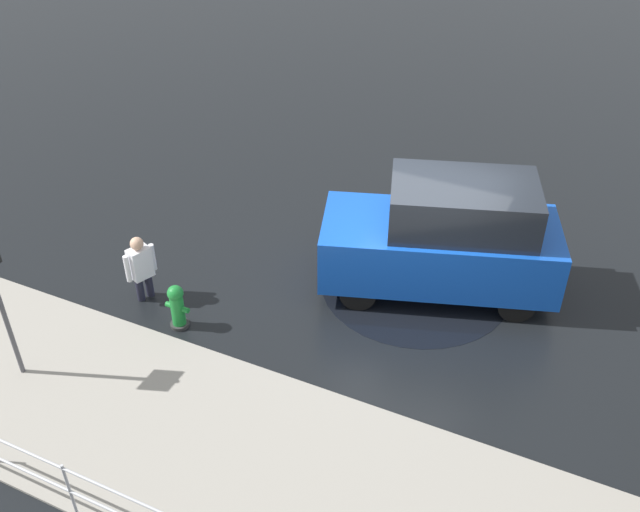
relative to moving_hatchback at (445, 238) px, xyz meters
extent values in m
plane|color=black|center=(0.37, 0.50, -1.03)|extent=(60.00, 60.00, 0.00)
cube|color=gray|center=(0.37, 4.70, -1.01)|extent=(24.00, 3.20, 0.04)
cube|color=blue|center=(0.08, 0.03, -0.23)|extent=(4.24, 2.84, 0.99)
cube|color=#1E232B|center=(-0.21, -0.07, 0.65)|extent=(2.69, 2.16, 0.77)
cylinder|color=black|center=(1.08, 1.11, -0.73)|extent=(0.64, 0.40, 0.60)
cylinder|color=black|center=(1.53, -0.24, -0.73)|extent=(0.64, 0.40, 0.60)
cylinder|color=black|center=(-1.36, 0.30, -0.73)|extent=(0.64, 0.40, 0.60)
cylinder|color=black|center=(-0.91, -1.06, -0.73)|extent=(0.64, 0.40, 0.60)
cylinder|color=#197A2D|center=(3.51, 2.79, -0.72)|extent=(0.22, 0.22, 0.62)
sphere|color=#197A2D|center=(3.51, 2.79, -0.35)|extent=(0.26, 0.26, 0.26)
cylinder|color=#197A2D|center=(3.35, 2.79, -0.64)|extent=(0.10, 0.09, 0.09)
cylinder|color=#197A2D|center=(3.67, 2.79, -0.64)|extent=(0.10, 0.09, 0.09)
cylinder|color=#2D2D2D|center=(3.51, 2.79, -1.00)|extent=(0.31, 0.31, 0.06)
cube|color=silver|center=(4.45, 2.41, -0.30)|extent=(0.36, 0.42, 0.55)
sphere|color=tan|center=(4.45, 2.41, 0.08)|extent=(0.22, 0.22, 0.22)
cylinder|color=#1E1E2D|center=(4.41, 2.33, -0.80)|extent=(0.13, 0.13, 0.45)
cylinder|color=#1E1E2D|center=(4.48, 2.50, -0.80)|extent=(0.13, 0.13, 0.45)
cylinder|color=silver|center=(4.36, 2.19, -0.30)|extent=(0.09, 0.09, 0.50)
cylinder|color=silver|center=(4.54, 2.64, -0.30)|extent=(0.09, 0.09, 0.50)
cylinder|color=#B7BABF|center=(2.57, 6.31, -0.50)|extent=(0.04, 0.04, 1.05)
cylinder|color=#4C4C51|center=(5.02, 4.69, 0.17)|extent=(0.07, 0.07, 2.40)
cylinder|color=black|center=(0.39, 0.15, -1.02)|extent=(3.28, 3.28, 0.01)
camera|label=1|loc=(-2.27, 9.75, 6.63)|focal=40.00mm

